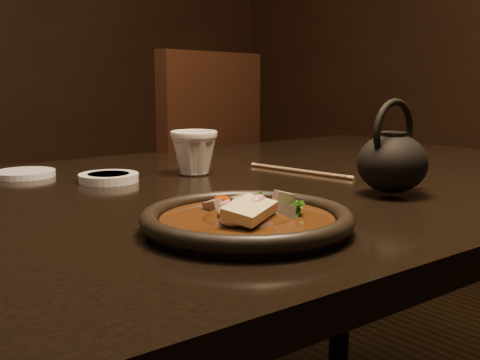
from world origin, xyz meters
TOP-DOWN VIEW (x-y plane):
  - table at (0.00, 0.00)m, footprint 1.60×0.90m
  - chair at (0.31, 0.62)m, footprint 0.61×0.61m
  - plate at (-0.13, -0.25)m, footprint 0.25×0.25m
  - stirfry at (-0.12, -0.25)m, footprint 0.14×0.14m
  - soy_dish at (-0.11, 0.15)m, footprint 0.10×0.10m
  - saucer_right at (-0.21, 0.29)m, footprint 0.11×0.11m
  - tea_cup at (0.05, 0.13)m, footprint 0.10×0.09m
  - chopsticks at (0.21, 0.02)m, footprint 0.05×0.23m
  - teapot at (0.18, -0.22)m, footprint 0.13×0.11m

SIDE VIEW (x-z plane):
  - chair at x=0.31m, z-range 0.04..1.03m
  - table at x=0.00m, z-range 0.30..1.05m
  - chopsticks at x=0.21m, z-range 0.75..0.76m
  - saucer_right at x=-0.21m, z-range 0.75..0.76m
  - soy_dish at x=-0.11m, z-range 0.75..0.76m
  - plate at x=-0.13m, z-range 0.75..0.78m
  - stirfry at x=-0.12m, z-range 0.74..0.80m
  - tea_cup at x=0.05m, z-range 0.75..0.84m
  - teapot at x=0.18m, z-range 0.73..0.87m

